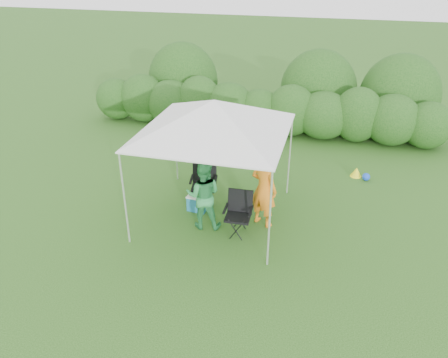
% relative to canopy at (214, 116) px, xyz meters
% --- Properties ---
extents(ground, '(70.00, 70.00, 0.00)m').
position_rel_canopy_xyz_m(ground, '(0.00, -0.50, -2.46)').
color(ground, '#33631F').
extents(hedge, '(12.09, 1.53, 1.80)m').
position_rel_canopy_xyz_m(hedge, '(0.00, 5.50, -1.64)').
color(hedge, '#28561B').
rests_on(hedge, ground).
extents(canopy, '(3.10, 3.10, 2.83)m').
position_rel_canopy_xyz_m(canopy, '(0.00, 0.00, 0.00)').
color(canopy, silver).
rests_on(canopy, ground).
extents(chair_right, '(0.62, 0.57, 0.98)m').
position_rel_canopy_xyz_m(chair_right, '(0.68, -0.51, -1.91)').
color(chair_right, black).
rests_on(chair_right, ground).
extents(chair_left, '(0.72, 0.68, 1.04)m').
position_rel_canopy_xyz_m(chair_left, '(-0.44, 0.56, -1.87)').
color(chair_left, black).
rests_on(chair_left, ground).
extents(man, '(0.78, 0.67, 1.79)m').
position_rel_canopy_xyz_m(man, '(1.14, -0.06, -1.57)').
color(man, orange).
rests_on(man, ground).
extents(woman, '(0.87, 0.73, 1.61)m').
position_rel_canopy_xyz_m(woman, '(-0.13, -0.49, -1.66)').
color(woman, '#319650').
rests_on(woman, ground).
extents(cooler, '(0.49, 0.38, 0.39)m').
position_rel_canopy_xyz_m(cooler, '(-0.48, 0.12, -2.27)').
color(cooler, teal).
rests_on(cooler, ground).
extents(bottle, '(0.06, 0.06, 0.24)m').
position_rel_canopy_xyz_m(bottle, '(-0.42, 0.08, -1.95)').
color(bottle, '#592D0C').
rests_on(bottle, cooler).
extents(lawn_toy, '(0.52, 0.44, 0.26)m').
position_rel_canopy_xyz_m(lawn_toy, '(3.30, 2.86, -2.34)').
color(lawn_toy, '#FFF51A').
rests_on(lawn_toy, ground).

